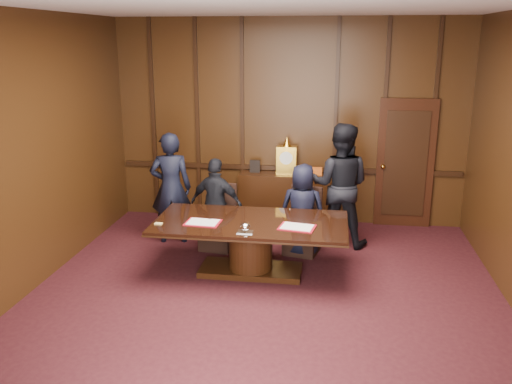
# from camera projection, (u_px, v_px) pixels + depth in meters

# --- Properties ---
(room) EXTENTS (7.00, 7.04, 3.50)m
(room) POSITION_uv_depth(u_px,v_px,m) (268.00, 169.00, 6.10)
(room) COLOR black
(room) RESTS_ON ground
(sideboard) EXTENTS (1.60, 0.45, 1.54)m
(sideboard) POSITION_uv_depth(u_px,v_px,m) (286.00, 197.00, 9.42)
(sideboard) COLOR black
(sideboard) RESTS_ON ground
(conference_table) EXTENTS (2.62, 1.32, 0.76)m
(conference_table) POSITION_uv_depth(u_px,v_px,m) (251.00, 238.00, 7.40)
(conference_table) COLOR black
(conference_table) RESTS_ON ground
(folder_left) EXTENTS (0.48, 0.36, 0.02)m
(folder_left) POSITION_uv_depth(u_px,v_px,m) (203.00, 222.00, 7.25)
(folder_left) COLOR #A90F1F
(folder_left) RESTS_ON conference_table
(folder_right) EXTENTS (0.51, 0.40, 0.02)m
(folder_right) POSITION_uv_depth(u_px,v_px,m) (297.00, 227.00, 7.07)
(folder_right) COLOR #A90F1F
(folder_right) RESTS_ON conference_table
(inkstand) EXTENTS (0.20, 0.14, 0.12)m
(inkstand) POSITION_uv_depth(u_px,v_px,m) (245.00, 228.00, 6.89)
(inkstand) COLOR white
(inkstand) RESTS_ON conference_table
(notepad) EXTENTS (0.11, 0.08, 0.01)m
(notepad) POSITION_uv_depth(u_px,v_px,m) (158.00, 224.00, 7.21)
(notepad) COLOR tan
(notepad) RESTS_ON conference_table
(chair_left) EXTENTS (0.54, 0.54, 0.99)m
(chair_left) POSITION_uv_depth(u_px,v_px,m) (218.00, 229.00, 8.39)
(chair_left) COLOR black
(chair_left) RESTS_ON ground
(chair_right) EXTENTS (0.57, 0.57, 0.99)m
(chair_right) POSITION_uv_depth(u_px,v_px,m) (302.00, 234.00, 8.20)
(chair_right) COLOR black
(chair_right) RESTS_ON ground
(signatory_left) EXTENTS (0.89, 0.51, 1.43)m
(signatory_left) POSITION_uv_depth(u_px,v_px,m) (217.00, 205.00, 8.20)
(signatory_left) COLOR black
(signatory_left) RESTS_ON ground
(signatory_right) EXTENTS (0.72, 0.50, 1.39)m
(signatory_right) POSITION_uv_depth(u_px,v_px,m) (302.00, 210.00, 8.02)
(signatory_right) COLOR black
(signatory_right) RESTS_ON ground
(witness_left) EXTENTS (0.72, 0.55, 1.76)m
(witness_left) POSITION_uv_depth(u_px,v_px,m) (171.00, 188.00, 8.50)
(witness_left) COLOR black
(witness_left) RESTS_ON ground
(witness_right) EXTENTS (1.03, 0.86, 1.92)m
(witness_right) POSITION_uv_depth(u_px,v_px,m) (340.00, 185.00, 8.36)
(witness_right) COLOR black
(witness_right) RESTS_ON ground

